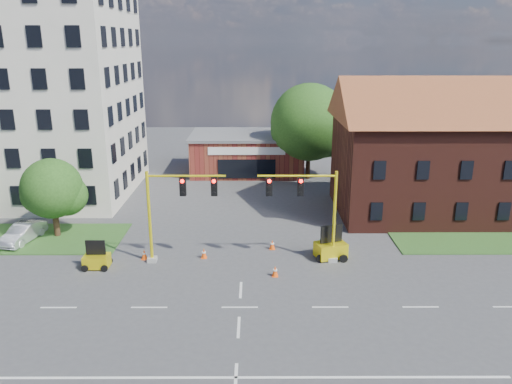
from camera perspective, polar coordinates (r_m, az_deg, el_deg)
ground at (r=28.23m, az=-1.87°, el=-13.03°), size 120.00×120.00×0.00m
grass_verge_ne at (r=40.15m, az=25.29°, el=-5.29°), size 14.00×4.00×0.08m
lane_markings at (r=25.68m, az=-2.07°, el=-16.36°), size 60.00×36.00×0.01m
office_block at (r=50.97m, az=-24.78°, el=11.13°), size 18.40×15.40×20.60m
brick_shop at (r=55.74m, az=-1.01°, el=4.53°), size 12.40×8.40×4.30m
townhouse_row at (r=44.70m, az=22.52°, el=5.09°), size 21.00×11.00×11.50m
tree_large at (r=52.56m, az=6.54°, el=7.67°), size 8.44×8.04×10.03m
tree_nw_front at (r=39.38m, az=-21.92°, el=0.19°), size 4.64×4.42×5.97m
signal_mast_west at (r=32.52m, az=-9.33°, el=-1.55°), size 5.30×0.60×6.20m
signal_mast_east at (r=32.30m, az=6.12°, el=-1.55°), size 5.30×0.60×6.20m
trailer_west at (r=34.00m, az=-17.74°, el=-7.38°), size 1.60×1.07×1.82m
trailer_east at (r=34.12m, az=8.53°, el=-6.39°), size 2.30×1.87×2.26m
cone_a at (r=34.57m, az=-12.64°, el=-6.97°), size 0.40×0.40×0.70m
cone_b at (r=34.09m, az=-5.97°, el=-6.98°), size 0.40×0.40×0.70m
cone_c at (r=31.45m, az=2.19°, el=-9.03°), size 0.40×0.40×0.70m
cone_d at (r=35.30m, az=1.87°, el=-6.03°), size 0.40×0.40×0.70m
pickup_white at (r=42.20m, az=15.04°, el=-2.09°), size 6.03×3.72×1.56m
sedan_silver_front at (r=40.19m, az=-25.09°, el=-4.27°), size 2.18×4.29×1.35m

